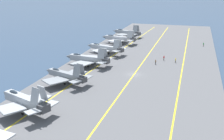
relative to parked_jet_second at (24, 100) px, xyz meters
The scene contains 15 objects.
ground_plane 36.29m from the parked_jet_second, 27.84° to the right, with size 2000.00×2000.00×0.00m, color #2D425B.
carrier_deck 36.27m from the parked_jet_second, 27.84° to the right, with size 213.92×50.03×0.40m, color #565659.
deck_stripe_foul_line 44.37m from the parked_jet_second, 43.78° to the right, with size 192.52×0.36×0.01m, color yellow.
deck_stripe_centerline 36.26m from the parked_jet_second, 27.84° to the right, with size 192.52×0.36×0.01m, color yellow.
deck_stripe_edge_line 32.24m from the parked_jet_second, ahead, with size 192.52×0.36×0.01m, color yellow.
parked_jet_second is the anchor object (origin of this frame).
parked_jet_third 18.95m from the parked_jet_second, ahead, with size 13.75×15.28×6.38m.
parked_jet_fourth 36.46m from the parked_jet_second, ahead, with size 14.46×16.40×6.38m.
parked_jet_fifth 53.11m from the parked_jet_second, ahead, with size 12.32×16.81×6.27m.
parked_jet_sixth 73.18m from the parked_jet_second, ahead, with size 13.61×16.62×6.35m.
parked_jet_seventh 90.35m from the parked_jet_second, ahead, with size 13.94×16.37×6.42m.
crew_yellow_vest 55.99m from the parked_jet_second, 29.80° to the right, with size 0.39×0.27×1.72m.
crew_green_vest 86.60m from the parked_jet_second, 25.54° to the right, with size 0.46×0.44×1.78m.
crew_brown_vest 49.34m from the parked_jet_second, 25.89° to the right, with size 0.46×0.44×1.75m.
crew_red_vest 55.74m from the parked_jet_second, 25.06° to the right, with size 0.33×0.42×1.78m.
Camera 1 is at (-79.17, -16.86, 27.15)m, focal length 45.00 mm.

